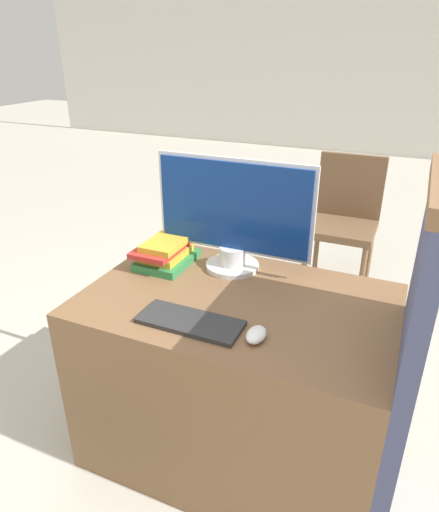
{
  "coord_description": "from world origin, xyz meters",
  "views": [
    {
      "loc": [
        0.52,
        -0.97,
        1.57
      ],
      "look_at": [
        -0.06,
        0.33,
        0.9
      ],
      "focal_mm": 32.0,
      "sensor_mm": 36.0,
      "label": 1
    }
  ],
  "objects_px": {
    "mouse": "(256,335)",
    "far_chair": "(345,215)",
    "keyboard": "(190,322)",
    "monitor": "(233,216)",
    "book_stack": "(166,253)"
  },
  "relations": [
    {
      "from": "mouse",
      "to": "far_chair",
      "type": "distance_m",
      "value": 1.92
    },
    {
      "from": "keyboard",
      "to": "far_chair",
      "type": "distance_m",
      "value": 1.93
    },
    {
      "from": "far_chair",
      "to": "monitor",
      "type": "bearing_deg",
      "value": -117.74
    },
    {
      "from": "monitor",
      "to": "keyboard",
      "type": "relative_size",
      "value": 1.84
    },
    {
      "from": "monitor",
      "to": "mouse",
      "type": "height_order",
      "value": "monitor"
    },
    {
      "from": "monitor",
      "to": "keyboard",
      "type": "distance_m",
      "value": 0.49
    },
    {
      "from": "monitor",
      "to": "book_stack",
      "type": "bearing_deg",
      "value": -164.57
    },
    {
      "from": "book_stack",
      "to": "monitor",
      "type": "bearing_deg",
      "value": 15.43
    },
    {
      "from": "monitor",
      "to": "far_chair",
      "type": "relative_size",
      "value": 0.72
    },
    {
      "from": "book_stack",
      "to": "keyboard",
      "type": "bearing_deg",
      "value": -50.58
    },
    {
      "from": "mouse",
      "to": "far_chair",
      "type": "bearing_deg",
      "value": 90.87
    },
    {
      "from": "monitor",
      "to": "book_stack",
      "type": "height_order",
      "value": "monitor"
    },
    {
      "from": "monitor",
      "to": "mouse",
      "type": "distance_m",
      "value": 0.55
    },
    {
      "from": "monitor",
      "to": "keyboard",
      "type": "bearing_deg",
      "value": -86.15
    },
    {
      "from": "keyboard",
      "to": "book_stack",
      "type": "distance_m",
      "value": 0.47
    }
  ]
}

